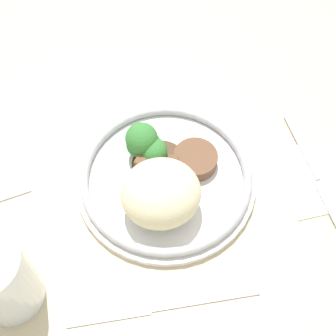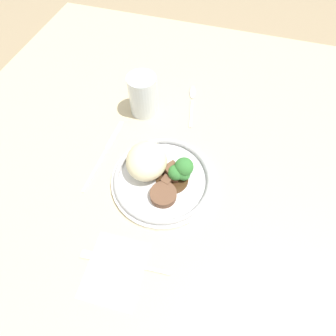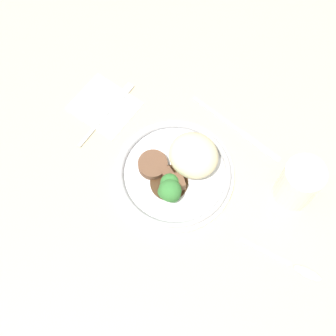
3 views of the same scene
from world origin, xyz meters
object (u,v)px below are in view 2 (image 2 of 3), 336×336
juice_glass (143,97)px  knife (106,151)px  plate (160,173)px  fork (116,261)px  spoon (192,97)px

juice_glass → knife: juice_glass is taller
plate → knife: bearing=77.0°
plate → fork: bearing=172.4°
fork → spoon: same height
juice_glass → fork: 0.41m
fork → knife: bearing=-66.6°
spoon → fork: bearing=164.8°
fork → knife: fork is taller
plate → knife: size_ratio=1.05×
knife → fork: bearing=-150.4°
fork → knife: size_ratio=0.80×
juice_glass → knife: bearing=163.9°
knife → spoon: bearing=-31.5°
fork → spoon: 0.49m
juice_glass → spoon: 0.15m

